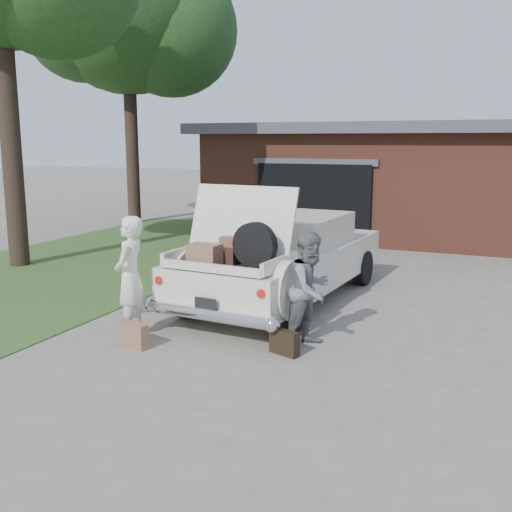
% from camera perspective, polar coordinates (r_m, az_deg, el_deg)
% --- Properties ---
extents(ground, '(90.00, 90.00, 0.00)m').
position_cam_1_polar(ground, '(8.83, -1.56, -7.71)').
color(ground, gray).
rests_on(ground, ground).
extents(grass_strip, '(6.00, 16.00, 0.02)m').
position_cam_1_polar(grass_strip, '(14.19, -16.75, -0.94)').
color(grass_strip, '#2D4C1E').
rests_on(grass_strip, ground).
extents(house, '(12.80, 7.80, 3.30)m').
position_cam_1_polar(house, '(19.25, 15.88, 7.12)').
color(house, brown).
rests_on(house, ground).
extents(tree_back, '(6.75, 5.87, 10.19)m').
position_cam_1_polar(tree_back, '(21.58, -12.01, 21.75)').
color(tree_back, '#38281E').
rests_on(tree_back, ground).
extents(sedan, '(2.40, 5.42, 2.14)m').
position_cam_1_polar(sedan, '(10.63, 2.62, -0.14)').
color(sedan, silver).
rests_on(sedan, ground).
extents(woman_left, '(0.55, 0.72, 1.77)m').
position_cam_1_polar(woman_left, '(8.86, -11.90, -1.94)').
color(woman_left, white).
rests_on(woman_left, ground).
extents(woman_right, '(0.85, 0.95, 1.62)m').
position_cam_1_polar(woman_right, '(8.28, 5.26, -3.20)').
color(woman_right, slate).
rests_on(woman_right, ground).
extents(suitcase_left, '(0.48, 0.26, 0.35)m').
position_cam_1_polar(suitcase_left, '(8.52, -11.50, -7.39)').
color(suitcase_left, '#93664A').
rests_on(suitcase_left, ground).
extents(suitcase_right, '(0.45, 0.28, 0.34)m').
position_cam_1_polar(suitcase_right, '(8.09, 2.73, -8.23)').
color(suitcase_right, black).
rests_on(suitcase_right, ground).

